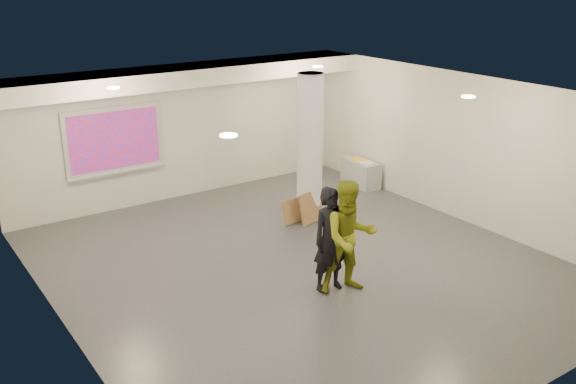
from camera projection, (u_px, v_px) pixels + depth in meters
floor at (301, 265)px, 11.23m from camera, size 8.00×9.00×0.01m
ceiling at (302, 96)px, 10.23m from camera, size 8.00×9.00×0.01m
wall_back at (183, 131)px, 14.23m from camera, size 8.00×0.01×3.00m
wall_front at (534, 289)px, 7.24m from camera, size 8.00×0.01×3.00m
wall_left at (60, 239)px, 8.59m from camera, size 0.01×9.00×3.00m
wall_right at (463, 148)px, 12.87m from camera, size 0.01×9.00×3.00m
soffit_band at (191, 75)px, 13.36m from camera, size 8.00×1.10×0.36m
downlight_nw at (113, 88)px, 11.00m from camera, size 0.22×0.22×0.02m
downlight_ne at (318, 67)px, 13.36m from camera, size 0.22×0.22×0.02m
downlight_sw at (229, 135)px, 7.90m from camera, size 0.22×0.22×0.02m
downlight_se at (468, 97)px, 10.25m from camera, size 0.22×0.22×0.02m
column at (310, 147)px, 12.93m from camera, size 0.52×0.52×3.00m
projection_screen at (114, 141)px, 13.32m from camera, size 2.10×0.13×1.42m
credenza at (361, 173)px, 15.25m from camera, size 0.53×1.09×0.62m
papers_stack at (367, 163)px, 14.94m from camera, size 0.28×0.35×0.02m
postit_pad at (358, 159)px, 15.17m from camera, size 0.30×0.37×0.03m
cardboard_back at (311, 207)px, 13.04m from camera, size 0.61×0.29×0.64m
cardboard_front at (292, 211)px, 13.05m from camera, size 0.47×0.26×0.48m
woman at (331, 240)px, 10.14m from camera, size 0.66×0.47×1.73m
man at (349, 237)px, 10.08m from camera, size 1.07×0.94×1.85m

